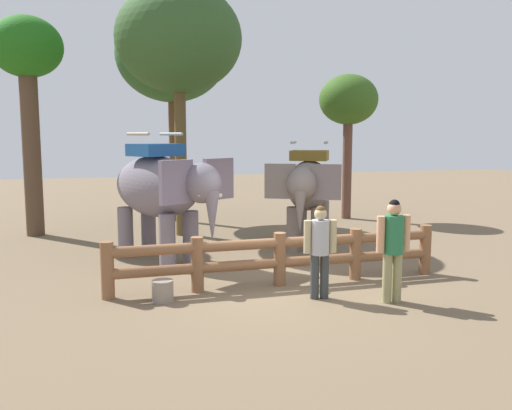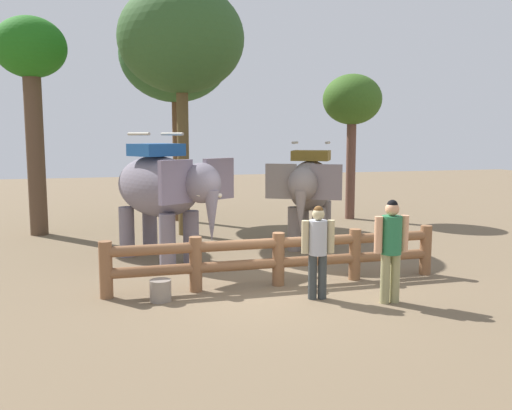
# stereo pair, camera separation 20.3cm
# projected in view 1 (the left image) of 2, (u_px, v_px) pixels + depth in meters

# --- Properties ---
(ground_plane) EXTENTS (60.00, 60.00, 0.00)m
(ground_plane) POSITION_uv_depth(u_px,v_px,m) (284.00, 289.00, 10.54)
(ground_plane) COLOR brown
(log_fence) EXTENTS (6.79, 0.32, 1.05)m
(log_fence) POSITION_uv_depth(u_px,v_px,m) (280.00, 255.00, 10.73)
(log_fence) COLOR brown
(log_fence) RESTS_ON ground
(elephant_near_left) EXTENTS (2.85, 3.49, 3.01)m
(elephant_near_left) POSITION_uv_depth(u_px,v_px,m) (162.00, 190.00, 12.62)
(elephant_near_left) COLOR slate
(elephant_near_left) RESTS_ON ground
(elephant_center) EXTENTS (2.62, 3.24, 2.78)m
(elephant_center) POSITION_uv_depth(u_px,v_px,m) (308.00, 188.00, 14.32)
(elephant_center) COLOR gray
(elephant_center) RESTS_ON ground
(tourist_woman_in_black) EXTENTS (0.65, 0.36, 1.84)m
(tourist_woman_in_black) POSITION_uv_depth(u_px,v_px,m) (393.00, 243.00, 9.58)
(tourist_woman_in_black) COLOR #979261
(tourist_woman_in_black) RESTS_ON ground
(tourist_man_in_blue) EXTENTS (0.60, 0.38, 1.70)m
(tourist_man_in_blue) POSITION_uv_depth(u_px,v_px,m) (320.00, 245.00, 9.80)
(tourist_man_in_blue) COLOR #343A3B
(tourist_man_in_blue) RESTS_ON ground
(tree_far_left) EXTENTS (2.04, 2.04, 5.04)m
(tree_far_left) POSITION_uv_depth(u_px,v_px,m) (348.00, 103.00, 18.95)
(tree_far_left) COLOR brown
(tree_far_left) RESTS_ON ground
(tree_back_center) EXTENTS (3.61, 3.61, 7.21)m
(tree_back_center) POSITION_uv_depth(u_px,v_px,m) (179.00, 40.00, 15.53)
(tree_back_center) COLOR brown
(tree_back_center) RESTS_ON ground
(tree_far_right) EXTENTS (3.72, 3.72, 7.20)m
(tree_far_right) POSITION_uv_depth(u_px,v_px,m) (172.00, 55.00, 18.24)
(tree_far_right) COLOR brown
(tree_far_right) RESTS_ON ground
(tree_deep_back) EXTENTS (2.04, 2.04, 6.30)m
(tree_deep_back) POSITION_uv_depth(u_px,v_px,m) (27.00, 63.00, 15.54)
(tree_deep_back) COLOR brown
(tree_deep_back) RESTS_ON ground
(feed_bucket) EXTENTS (0.38, 0.38, 0.39)m
(feed_bucket) POSITION_uv_depth(u_px,v_px,m) (163.00, 291.00, 9.71)
(feed_bucket) COLOR gray
(feed_bucket) RESTS_ON ground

